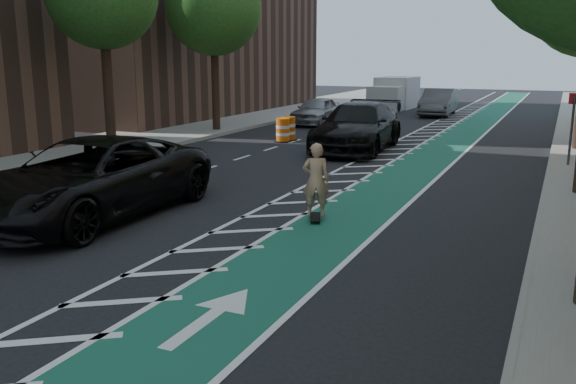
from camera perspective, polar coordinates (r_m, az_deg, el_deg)
The scene contains 18 objects.
ground at distance 12.66m, azimuth -12.52°, elevation -4.42°, with size 120.00×120.00×0.00m, color black.
bike_lane at distance 20.42m, azimuth 11.69°, elevation 2.14°, with size 2.00×90.00×0.01m, color #1A5D49.
buffer_strip at distance 20.80m, azimuth 7.66°, elevation 2.48°, with size 1.40×90.00×0.01m, color silver.
sidewalk_left at distance 26.12m, azimuth -16.15°, elevation 4.33°, with size 5.00×90.00×0.15m, color gray.
curb_right at distance 19.94m, azimuth 23.10°, elevation 1.34°, with size 0.12×90.00×0.16m, color gray.
curb_left at distance 24.61m, azimuth -11.79°, elevation 4.09°, with size 0.12×90.00×0.16m, color gray.
tree_l_d at distance 29.89m, azimuth -6.63°, elevation 16.70°, with size 4.20×4.20×7.90m.
sign_post at distance 21.74m, azimuth 25.01°, elevation 5.43°, with size 0.35×0.08×2.47m.
skateboard at distance 13.76m, azimuth 2.58°, elevation -2.36°, with size 0.49×0.81×0.11m.
skateboarder at distance 13.57m, azimuth 2.62°, elevation 1.13°, with size 0.61×0.40×1.67m, color tan.
suv_near at distance 14.63m, azimuth -18.07°, elevation 1.20°, with size 2.99×6.48×1.80m, color black.
suv_far at distance 24.15m, azimuth 6.54°, elevation 6.11°, with size 2.56×6.31×1.83m, color black.
car_silver at distance 32.93m, azimuth 2.66°, elevation 7.63°, with size 1.74×4.34×1.48m, color #9B9CA0.
car_grey at distance 38.89m, azimuth 13.89°, elevation 8.17°, with size 1.73×4.95×1.63m, color #56565B.
box_truck at distance 43.22m, azimuth 9.90°, elevation 9.00°, with size 2.49×5.22×2.14m.
barrel_a at distance 17.15m, azimuth -16.80°, elevation 1.48°, with size 0.75×0.75×1.02m.
barrel_b at distance 26.23m, azimuth -0.48°, elevation 5.75°, with size 0.74×0.74×1.00m.
barrel_c at distance 26.67m, azimuth 0.04°, elevation 5.89°, with size 0.76×0.76×1.03m.
Camera 1 is at (7.37, -9.61, 3.67)m, focal length 38.00 mm.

